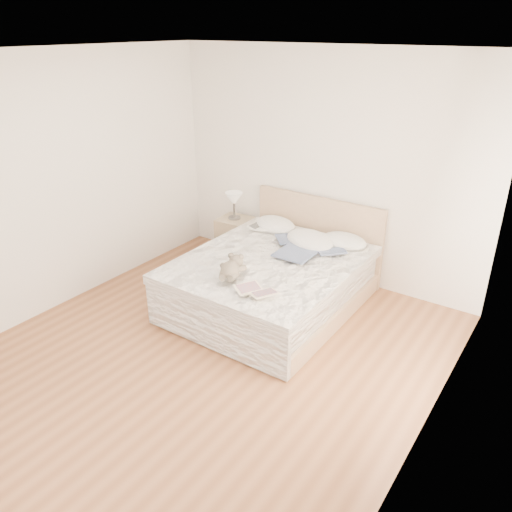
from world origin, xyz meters
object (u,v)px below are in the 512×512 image
photo_book (260,228)px  teddy_bear (230,275)px  table_lamp (234,200)px  childrens_book (256,291)px  bed (274,280)px  nightstand (237,239)px

photo_book → teddy_bear: bearing=-66.0°
table_lamp → childrens_book: bearing=-47.6°
bed → childrens_book: 0.92m
table_lamp → childrens_book: table_lamp is taller
bed → nightstand: (-1.08, 0.76, -0.03)m
teddy_bear → bed: bearing=63.1°
nightstand → childrens_book: 2.13m
childrens_book → nightstand: bearing=161.0°
table_lamp → teddy_bear: table_lamp is taller
table_lamp → bed: bearing=-34.5°
nightstand → table_lamp: table_lamp is taller
nightstand → teddy_bear: size_ratio=1.67×
childrens_book → teddy_bear: (-0.38, 0.09, 0.02)m
photo_book → childrens_book: (0.86, -1.33, 0.00)m
teddy_bear → nightstand: bearing=103.1°
nightstand → table_lamp: bearing=174.5°
photo_book → childrens_book: size_ratio=0.77×
bed → nightstand: size_ratio=3.83×
childrens_book → teddy_bear: size_ratio=1.09×
teddy_bear → photo_book: bearing=89.5°
bed → teddy_bear: 0.79m
table_lamp → nightstand: bearing=-5.5°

